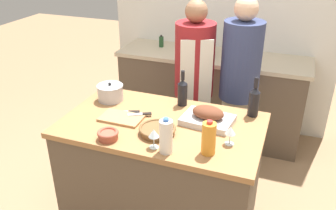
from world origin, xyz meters
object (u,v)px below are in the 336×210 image
object	(u,v)px
wine_glass_left	(230,131)
cutting_board	(122,118)
wine_glass_right	(154,134)
condiment_bottle_short	(161,42)
stock_pot	(110,93)
person_cook_aproned	(194,83)
milk_jug	(166,136)
juice_jug	(209,138)
mixing_bowl	(108,135)
stand_mixer	(205,46)
roasting_pan	(208,117)
wine_bottle_green	(182,92)
wicker_basket	(157,130)
wine_bottle_dark	(254,101)
knife_chef	(126,112)
person_cook_guest	(239,84)
condiment_bottle_tall	(198,45)
knife_paring	(141,114)

from	to	relation	value
wine_glass_left	cutting_board	bearing A→B (deg)	176.13
cutting_board	wine_glass_right	size ratio (longest dim) A/B	2.33
condiment_bottle_short	stock_pot	bearing A→B (deg)	-85.98
stock_pot	person_cook_aproned	world-z (taller)	person_cook_aproned
milk_jug	wine_glass_right	bearing A→B (deg)	168.41
stock_pot	juice_jug	size ratio (longest dim) A/B	0.92
wine_glass_right	juice_jug	bearing A→B (deg)	10.08
milk_jug	wine_glass_left	size ratio (longest dim) A/B	1.86
mixing_bowl	juice_jug	world-z (taller)	juice_jug
wine_glass_left	stand_mixer	size ratio (longest dim) A/B	0.45
roasting_pan	mixing_bowl	bearing A→B (deg)	-141.75
wine_bottle_green	wine_glass_left	size ratio (longest dim) A/B	2.22
wicker_basket	wine_glass_right	world-z (taller)	wine_glass_right
person_cook_aproned	stock_pot	bearing A→B (deg)	-154.32
wine_glass_right	wine_bottle_green	bearing A→B (deg)	92.15
wicker_basket	wine_bottle_dark	xyz separation A→B (m)	(0.56, 0.48, 0.09)
wicker_basket	knife_chef	size ratio (longest dim) A/B	1.14
condiment_bottle_short	person_cook_guest	world-z (taller)	person_cook_guest
stock_pot	person_cook_aproned	bearing A→B (deg)	48.54
cutting_board	wine_glass_left	bearing A→B (deg)	-3.87
knife_chef	person_cook_guest	world-z (taller)	person_cook_guest
mixing_bowl	stock_pot	bearing A→B (deg)	117.04
wicker_basket	condiment_bottle_tall	size ratio (longest dim) A/B	1.35
wicker_basket	stand_mixer	world-z (taller)	stand_mixer
milk_jug	wine_glass_left	world-z (taller)	milk_jug
wine_glass_left	person_cook_guest	bearing A→B (deg)	96.68
milk_jug	condiment_bottle_tall	distance (m)	1.86
person_cook_guest	roasting_pan	bearing A→B (deg)	-107.48
stand_mixer	condiment_bottle_short	xyz separation A→B (m)	(-0.54, 0.16, -0.06)
stock_pot	wine_glass_right	bearing A→B (deg)	-41.23
condiment_bottle_tall	person_cook_guest	xyz separation A→B (m)	(0.57, -0.68, -0.10)
wicker_basket	cutting_board	world-z (taller)	wicker_basket
wine_glass_right	person_cook_aproned	bearing A→B (deg)	93.74
knife_paring	stand_mixer	bearing A→B (deg)	85.47
mixing_bowl	condiment_bottle_short	distance (m)	1.91
wicker_basket	juice_jug	xyz separation A→B (m)	(0.38, -0.11, 0.08)
cutting_board	mixing_bowl	world-z (taller)	mixing_bowl
wicker_basket	wine_glass_left	xyz separation A→B (m)	(0.48, 0.04, 0.07)
mixing_bowl	person_cook_aproned	distance (m)	1.14
wine_bottle_green	condiment_bottle_tall	xyz separation A→B (m)	(-0.22, 1.18, 0.01)
cutting_board	wine_glass_right	bearing A→B (deg)	-35.65
roasting_pan	knife_chef	bearing A→B (deg)	-174.77
stock_pot	wine_glass_left	distance (m)	1.07
juice_jug	stand_mixer	distance (m)	1.71
juice_jug	person_cook_aproned	xyz separation A→B (m)	(-0.40, 1.04, -0.11)
stock_pot	wine_glass_left	size ratio (longest dim) A/B	1.63
wine_glass_right	person_cook_aproned	world-z (taller)	person_cook_aproned
cutting_board	juice_jug	world-z (taller)	juice_jug
milk_jug	wine_bottle_green	world-z (taller)	wine_bottle_green
juice_jug	condiment_bottle_tall	distance (m)	1.85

